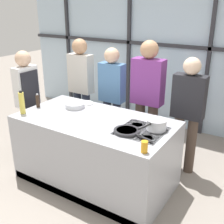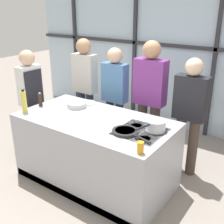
{
  "view_description": "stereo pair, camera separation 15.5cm",
  "coord_description": "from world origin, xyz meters",
  "px_view_note": "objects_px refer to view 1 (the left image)",
  "views": [
    {
      "loc": [
        1.91,
        -2.61,
        2.25
      ],
      "look_at": [
        0.2,
        0.1,
        1.0
      ],
      "focal_mm": 45.0,
      "sensor_mm": 36.0,
      "label": 1
    },
    {
      "loc": [
        2.04,
        -2.52,
        2.25
      ],
      "look_at": [
        0.2,
        0.1,
        1.0
      ],
      "focal_mm": 45.0,
      "sensor_mm": 36.0,
      "label": 2
    }
  ],
  "objects_px": {
    "frying_pan": "(127,131)",
    "pepper_grinder": "(38,101)",
    "spectator_far_left": "(81,84)",
    "juice_glass_near": "(144,147)",
    "mixing_bowl": "(75,105)",
    "saucepan": "(157,124)",
    "spectator_center_right": "(147,95)",
    "spectator_far_right": "(188,110)",
    "oil_bottle": "(22,103)",
    "white_plate": "(85,103)",
    "spectator_center_left": "(112,93)",
    "chef": "(28,96)"
  },
  "relations": [
    {
      "from": "spectator_center_right",
      "to": "chef",
      "type": "bearing_deg",
      "value": 26.77
    },
    {
      "from": "chef",
      "to": "mixing_bowl",
      "type": "xyz_separation_m",
      "value": [
        0.82,
        0.1,
        -0.01
      ]
    },
    {
      "from": "spectator_far_left",
      "to": "frying_pan",
      "type": "bearing_deg",
      "value": 144.98
    },
    {
      "from": "chef",
      "to": "spectator_center_right",
      "type": "height_order",
      "value": "spectator_center_right"
    },
    {
      "from": "spectator_far_left",
      "to": "spectator_center_left",
      "type": "distance_m",
      "value": 0.6
    },
    {
      "from": "spectator_far_right",
      "to": "mixing_bowl",
      "type": "height_order",
      "value": "spectator_far_right"
    },
    {
      "from": "white_plate",
      "to": "pepper_grinder",
      "type": "height_order",
      "value": "pepper_grinder"
    },
    {
      "from": "chef",
      "to": "spectator_far_left",
      "type": "relative_size",
      "value": 0.94
    },
    {
      "from": "spectator_center_left",
      "to": "white_plate",
      "type": "relative_size",
      "value": 7.17
    },
    {
      "from": "saucepan",
      "to": "juice_glass_near",
      "type": "relative_size",
      "value": 3.59
    },
    {
      "from": "mixing_bowl",
      "to": "pepper_grinder",
      "type": "relative_size",
      "value": 1.34
    },
    {
      "from": "frying_pan",
      "to": "pepper_grinder",
      "type": "distance_m",
      "value": 1.45
    },
    {
      "from": "saucepan",
      "to": "spectator_center_right",
      "type": "bearing_deg",
      "value": 122.44
    },
    {
      "from": "spectator_far_right",
      "to": "spectator_far_left",
      "type": "bearing_deg",
      "value": 0.0
    },
    {
      "from": "spectator_center_right",
      "to": "spectator_far_right",
      "type": "height_order",
      "value": "spectator_center_right"
    },
    {
      "from": "chef",
      "to": "pepper_grinder",
      "type": "distance_m",
      "value": 0.41
    },
    {
      "from": "mixing_bowl",
      "to": "juice_glass_near",
      "type": "relative_size",
      "value": 2.26
    },
    {
      "from": "chef",
      "to": "saucepan",
      "type": "distance_m",
      "value": 2.06
    },
    {
      "from": "spectator_far_right",
      "to": "chef",
      "type": "bearing_deg",
      "value": 20.11
    },
    {
      "from": "chef",
      "to": "white_plate",
      "type": "distance_m",
      "value": 0.9
    },
    {
      "from": "spectator_center_left",
      "to": "saucepan",
      "type": "bearing_deg",
      "value": 144.93
    },
    {
      "from": "white_plate",
      "to": "spectator_center_left",
      "type": "bearing_deg",
      "value": 73.47
    },
    {
      "from": "spectator_center_right",
      "to": "white_plate",
      "type": "height_order",
      "value": "spectator_center_right"
    },
    {
      "from": "spectator_far_right",
      "to": "spectator_center_left",
      "type": "bearing_deg",
      "value": 0.0
    },
    {
      "from": "spectator_center_left",
      "to": "spectator_far_right",
      "type": "bearing_deg",
      "value": -180.0
    },
    {
      "from": "white_plate",
      "to": "mixing_bowl",
      "type": "height_order",
      "value": "mixing_bowl"
    },
    {
      "from": "spectator_center_right",
      "to": "oil_bottle",
      "type": "xyz_separation_m",
      "value": [
        -1.2,
        -1.23,
        0.02
      ]
    },
    {
      "from": "saucepan",
      "to": "juice_glass_near",
      "type": "height_order",
      "value": "saucepan"
    },
    {
      "from": "spectator_far_left",
      "to": "white_plate",
      "type": "height_order",
      "value": "spectator_far_left"
    },
    {
      "from": "frying_pan",
      "to": "chef",
      "type": "bearing_deg",
      "value": 173.46
    },
    {
      "from": "spectator_center_right",
      "to": "spectator_center_left",
      "type": "bearing_deg",
      "value": 0.0
    },
    {
      "from": "spectator_center_left",
      "to": "juice_glass_near",
      "type": "xyz_separation_m",
      "value": [
        1.2,
        -1.3,
        0.01
      ]
    },
    {
      "from": "spectator_center_left",
      "to": "frying_pan",
      "type": "bearing_deg",
      "value": 129.81
    },
    {
      "from": "spectator_center_left",
      "to": "mixing_bowl",
      "type": "height_order",
      "value": "spectator_center_left"
    },
    {
      "from": "mixing_bowl",
      "to": "pepper_grinder",
      "type": "bearing_deg",
      "value": -150.23
    },
    {
      "from": "pepper_grinder",
      "to": "chef",
      "type": "bearing_deg",
      "value": 158.09
    },
    {
      "from": "white_plate",
      "to": "pepper_grinder",
      "type": "xyz_separation_m",
      "value": [
        -0.46,
        -0.46,
        0.08
      ]
    },
    {
      "from": "spectator_far_right",
      "to": "saucepan",
      "type": "distance_m",
      "value": 0.77
    },
    {
      "from": "oil_bottle",
      "to": "juice_glass_near",
      "type": "distance_m",
      "value": 1.8
    },
    {
      "from": "saucepan",
      "to": "white_plate",
      "type": "xyz_separation_m",
      "value": [
        -1.22,
        0.27,
        -0.06
      ]
    },
    {
      "from": "juice_glass_near",
      "to": "mixing_bowl",
      "type": "bearing_deg",
      "value": 155.86
    },
    {
      "from": "spectator_center_right",
      "to": "juice_glass_near",
      "type": "distance_m",
      "value": 1.44
    },
    {
      "from": "spectator_center_left",
      "to": "spectator_far_right",
      "type": "height_order",
      "value": "spectator_center_left"
    },
    {
      "from": "spectator_center_left",
      "to": "frying_pan",
      "type": "height_order",
      "value": "spectator_center_left"
    },
    {
      "from": "saucepan",
      "to": "frying_pan",
      "type": "bearing_deg",
      "value": -133.91
    },
    {
      "from": "saucepan",
      "to": "mixing_bowl",
      "type": "relative_size",
      "value": 1.59
    },
    {
      "from": "pepper_grinder",
      "to": "juice_glass_near",
      "type": "relative_size",
      "value": 1.69
    },
    {
      "from": "spectator_center_left",
      "to": "mixing_bowl",
      "type": "xyz_separation_m",
      "value": [
        -0.16,
        -0.69,
        -0.01
      ]
    },
    {
      "from": "spectator_far_left",
      "to": "juice_glass_near",
      "type": "relative_size",
      "value": 14.71
    },
    {
      "from": "spectator_far_right",
      "to": "saucepan",
      "type": "relative_size",
      "value": 3.82
    }
  ]
}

